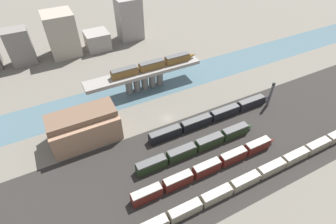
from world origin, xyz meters
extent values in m
plane|color=#666056|center=(0.00, 0.00, 0.00)|extent=(400.00, 400.00, 0.00)
cube|color=#282623|center=(0.00, -24.00, 0.00)|extent=(280.00, 42.00, 0.01)
cube|color=#47606B|center=(0.00, 23.20, 0.00)|extent=(320.00, 18.90, 0.01)
cube|color=gray|center=(0.00, 23.20, 8.66)|extent=(53.29, 7.67, 1.60)
cylinder|color=slate|center=(-7.56, 23.20, 3.93)|extent=(3.09, 3.09, 7.86)
cylinder|color=slate|center=(-3.78, 23.20, 3.93)|extent=(3.09, 3.09, 7.86)
cylinder|color=slate|center=(0.00, 23.20, 3.93)|extent=(3.09, 3.09, 7.86)
cylinder|color=slate|center=(3.78, 23.20, 3.93)|extent=(3.09, 3.09, 7.86)
cylinder|color=slate|center=(7.56, 23.20, 3.93)|extent=(3.09, 3.09, 7.86)
cube|color=brown|center=(-8.81, 23.20, 11.05)|extent=(11.67, 3.19, 3.18)
cube|color=#4C4C4C|center=(-8.81, 23.20, 12.84)|extent=(11.20, 2.93, 0.40)
cube|color=brown|center=(3.94, 23.20, 11.05)|extent=(11.67, 3.19, 3.18)
cube|color=#4C4C4C|center=(3.94, 23.20, 12.84)|extent=(11.20, 2.93, 0.40)
cube|color=brown|center=(16.69, 23.20, 11.05)|extent=(11.67, 3.19, 3.18)
cube|color=#4C4C4C|center=(16.69, 23.20, 12.84)|extent=(11.20, 2.93, 0.40)
cone|color=brown|center=(24.56, 23.20, 10.89)|extent=(4.08, 2.87, 2.87)
cube|color=gray|center=(-13.78, -38.37, 1.51)|extent=(10.13, 2.97, 3.02)
cube|color=#9E998E|center=(-13.78, -38.37, 3.22)|extent=(9.73, 2.73, 0.40)
cube|color=gray|center=(-2.99, -38.37, 1.51)|extent=(10.13, 2.97, 3.02)
cube|color=#9E998E|center=(-2.99, -38.37, 3.22)|extent=(9.73, 2.73, 0.40)
cube|color=gray|center=(7.80, -38.37, 1.51)|extent=(10.13, 2.97, 3.02)
cube|color=#9E998E|center=(7.80, -38.37, 3.22)|extent=(9.73, 2.73, 0.40)
cube|color=gray|center=(18.59, -38.37, 1.51)|extent=(10.13, 2.97, 3.02)
cube|color=#9E998E|center=(18.59, -38.37, 3.22)|extent=(9.73, 2.73, 0.40)
cube|color=gray|center=(29.38, -38.37, 1.51)|extent=(10.13, 2.97, 3.02)
cube|color=#9E998E|center=(29.38, -38.37, 3.22)|extent=(9.73, 2.73, 0.40)
cube|color=gray|center=(40.17, -38.37, 1.51)|extent=(10.13, 2.97, 3.02)
cube|color=#9E998E|center=(40.17, -38.37, 3.22)|extent=(9.73, 2.73, 0.40)
cube|color=#5B1E19|center=(-21.62, -29.00, 1.87)|extent=(9.61, 2.90, 3.74)
cube|color=#9E998E|center=(-21.62, -29.00, 3.94)|extent=(9.22, 2.67, 0.40)
cube|color=#5B1E19|center=(-10.99, -29.00, 1.87)|extent=(9.61, 2.90, 3.74)
cube|color=#9E998E|center=(-10.99, -29.00, 3.94)|extent=(9.22, 2.67, 0.40)
cube|color=#5B1E19|center=(-0.36, -29.00, 1.87)|extent=(9.61, 2.90, 3.74)
cube|color=#9E998E|center=(-0.36, -29.00, 3.94)|extent=(9.22, 2.67, 0.40)
cube|color=#5B1E19|center=(10.27, -29.00, 1.87)|extent=(9.61, 2.90, 3.74)
cube|color=#9E998E|center=(10.27, -29.00, 3.94)|extent=(9.22, 2.67, 0.40)
cube|color=#5B1E19|center=(20.90, -29.00, 1.87)|extent=(9.61, 2.90, 3.74)
cube|color=#9E998E|center=(20.90, -29.00, 3.94)|extent=(9.22, 2.67, 0.40)
cone|color=#5B1E19|center=(27.38, -29.00, 1.68)|extent=(3.36, 2.61, 2.61)
cube|color=#23381E|center=(-15.95, -19.71, 1.85)|extent=(10.44, 3.12, 3.69)
cube|color=#4C4C4C|center=(-15.95, -19.71, 3.89)|extent=(10.03, 2.87, 0.40)
cube|color=#23381E|center=(-4.56, -19.71, 1.85)|extent=(10.44, 3.12, 3.69)
cube|color=#4C4C4C|center=(-4.56, -19.71, 3.89)|extent=(10.03, 2.87, 0.40)
cube|color=#23381E|center=(6.83, -19.71, 1.85)|extent=(10.44, 3.12, 3.69)
cube|color=#4C4C4C|center=(6.83, -19.71, 3.89)|extent=(10.03, 2.87, 0.40)
cube|color=#23381E|center=(18.21, -19.71, 1.85)|extent=(10.44, 3.12, 3.69)
cube|color=#4C4C4C|center=(18.21, -19.71, 3.89)|extent=(10.03, 2.87, 0.40)
cone|color=#23381E|center=(25.26, -19.71, 1.66)|extent=(3.66, 2.81, 2.81)
cube|color=black|center=(-5.66, -9.22, 1.82)|extent=(12.60, 2.96, 3.63)
cube|color=#4C4C4C|center=(-5.66, -9.22, 3.83)|extent=(12.10, 2.72, 0.40)
cube|color=black|center=(7.82, -9.22, 1.82)|extent=(12.60, 2.96, 3.63)
cube|color=#4C4C4C|center=(7.82, -9.22, 3.83)|extent=(12.10, 2.72, 0.40)
cube|color=black|center=(21.30, -9.22, 1.82)|extent=(12.60, 2.96, 3.63)
cube|color=#4C4C4C|center=(21.30, -9.22, 3.83)|extent=(12.10, 2.72, 0.40)
cube|color=black|center=(34.78, -9.22, 1.82)|extent=(12.60, 2.96, 3.63)
cube|color=#4C4C4C|center=(34.78, -9.22, 3.83)|extent=(12.10, 2.72, 0.40)
cone|color=black|center=(43.29, -9.22, 1.64)|extent=(4.41, 2.66, 2.66)
cube|color=#937056|center=(-31.57, 4.45, 4.95)|extent=(24.28, 13.74, 9.89)
cube|color=brown|center=(-31.57, 4.45, 10.98)|extent=(23.80, 9.62, 2.17)
cylinder|color=#4C4C51|center=(41.93, -11.82, 5.19)|extent=(1.10, 1.10, 10.38)
cube|color=black|center=(41.93, -11.82, 10.98)|extent=(1.00, 0.70, 1.20)
cube|color=slate|center=(-47.21, 72.75, 9.20)|extent=(11.60, 9.28, 18.41)
cube|color=gray|center=(-25.94, 73.04, 11.44)|extent=(15.02, 15.21, 22.88)
cube|color=gray|center=(-8.45, 71.00, 4.88)|extent=(12.72, 12.52, 9.75)
cube|color=gray|center=(12.91, 75.22, 11.90)|extent=(13.68, 11.47, 23.79)
camera|label=1|loc=(-35.00, -69.47, 72.12)|focal=28.00mm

